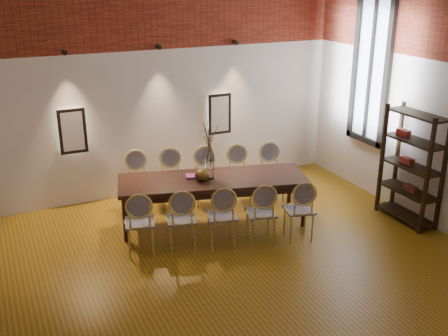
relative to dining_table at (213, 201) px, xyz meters
name	(u,v)px	position (x,y,z in m)	size (l,w,h in m)	color
floor	(240,291)	(-0.47, -1.87, -0.39)	(7.00, 7.00, 0.02)	#8F6516
wall_back	(146,80)	(-0.47, 1.68, 1.62)	(7.00, 0.10, 4.00)	silver
brick_band_back	(143,2)	(-0.47, 1.61, 2.88)	(7.00, 0.02, 1.50)	maroon
niche_left	(72,131)	(-1.77, 1.58, 0.93)	(0.36, 0.06, 0.66)	#FFEAC6
niche_right	(219,114)	(0.83, 1.58, 0.93)	(0.36, 0.06, 0.66)	#FFEAC6
spot_fixture_left	(64,52)	(-1.77, 1.55, 2.17)	(0.08, 0.08, 0.10)	black
spot_fixture_mid	(158,47)	(-0.27, 1.55, 2.17)	(0.08, 0.08, 0.10)	black
spot_fixture_right	(235,42)	(1.13, 1.55, 2.17)	(0.08, 0.08, 0.10)	black
window_glass	(372,70)	(2.99, 0.13, 1.77)	(0.02, 0.78, 2.38)	silver
window_frame	(371,71)	(2.97, 0.13, 1.77)	(0.08, 0.90, 2.50)	black
window_mullion	(371,71)	(2.97, 0.13, 1.77)	(0.06, 0.06, 2.40)	black
dining_table	(213,201)	(0.00, 0.00, 0.00)	(2.85, 0.92, 0.75)	black
chair_near_a	(140,222)	(-1.29, -0.42, 0.09)	(0.44, 0.44, 0.94)	tan
chair_near_b	(181,219)	(-0.74, -0.57, 0.09)	(0.44, 0.44, 0.94)	tan
chair_near_c	(221,215)	(-0.19, -0.71, 0.09)	(0.44, 0.44, 0.94)	tan
chair_near_d	(261,212)	(0.36, -0.86, 0.09)	(0.44, 0.44, 0.94)	tan
chair_near_e	(299,209)	(0.92, -1.00, 0.09)	(0.44, 0.44, 0.94)	tan
chair_far_a	(137,182)	(-0.92, 1.00, 0.09)	(0.44, 0.44, 0.94)	tan
chair_far_b	(172,180)	(-0.36, 0.86, 0.09)	(0.44, 0.44, 0.94)	tan
chair_far_c	(206,178)	(0.19, 0.71, 0.09)	(0.44, 0.44, 0.94)	tan
chair_far_d	(239,176)	(0.74, 0.57, 0.09)	(0.44, 0.44, 0.94)	tan
chair_far_e	(272,173)	(1.29, 0.42, 0.09)	(0.44, 0.44, 0.94)	tan
vase	(210,169)	(-0.05, 0.01, 0.53)	(0.14, 0.14, 0.30)	silver
dried_branches	(209,141)	(-0.05, 0.01, 0.98)	(0.50, 0.50, 0.70)	#46372C
bowl	(203,174)	(-0.17, -0.01, 0.46)	(0.24, 0.24, 0.18)	brown
book	(194,176)	(-0.24, 0.17, 0.39)	(0.26, 0.18, 0.03)	#942A7C
shelving_rack	(411,166)	(2.81, -1.19, 0.53)	(0.38, 1.00, 1.80)	black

